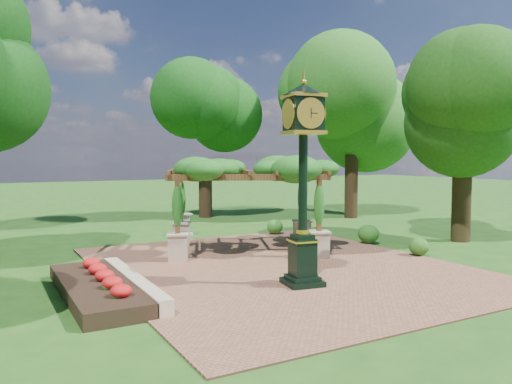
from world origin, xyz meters
TOP-DOWN VIEW (x-y plane):
  - ground at (0.00, 0.00)m, footprint 120.00×120.00m
  - brick_plaza at (0.00, 1.00)m, footprint 10.00×12.00m
  - border_wall at (-4.60, 0.50)m, footprint 0.35×5.00m
  - flower_bed at (-5.50, 0.50)m, footprint 1.50×5.00m
  - pedestal_clock at (-0.65, -1.15)m, footprint 1.19×1.19m
  - pergola at (0.25, 3.69)m, footprint 6.19×5.11m
  - sundial at (-0.24, 8.14)m, footprint 0.65×0.65m
  - shrub_front at (4.96, 0.16)m, footprint 0.71×0.71m
  - shrub_mid at (5.11, 2.81)m, footprint 0.96×0.96m
  - shrub_back at (3.17, 6.53)m, footprint 0.77×0.77m
  - tree_north at (3.08, 13.83)m, footprint 4.08×4.08m
  - tree_east_far at (10.01, 9.72)m, footprint 5.39×5.39m
  - tree_east_near at (8.78, 1.56)m, footprint 4.30×4.30m

SIDE VIEW (x-z plane):
  - ground at x=0.00m, z-range 0.00..0.00m
  - brick_plaza at x=0.00m, z-range 0.00..0.04m
  - flower_bed at x=-5.50m, z-range 0.00..0.36m
  - border_wall at x=-4.60m, z-range 0.00..0.40m
  - shrub_front at x=4.96m, z-range 0.04..0.63m
  - shrub_back at x=3.17m, z-range 0.04..0.66m
  - shrub_mid at x=5.11m, z-range 0.04..0.75m
  - sundial at x=-0.24m, z-range -0.06..0.89m
  - pergola at x=0.25m, z-range 1.08..4.43m
  - pedestal_clock at x=-0.65m, z-range 0.51..5.77m
  - tree_north at x=3.08m, z-range 1.44..9.25m
  - tree_east_near at x=8.78m, z-range 1.58..10.12m
  - tree_east_far at x=10.01m, z-range 1.68..10.58m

